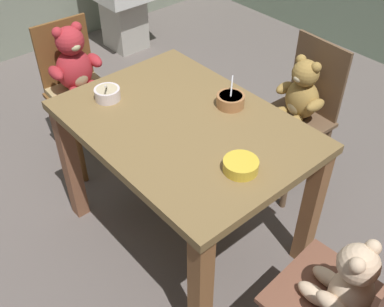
# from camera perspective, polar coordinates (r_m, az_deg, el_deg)

# --- Properties ---
(ground_plane) EXTENTS (5.20, 5.20, 0.04)m
(ground_plane) POSITION_cam_1_polar(r_m,az_deg,el_deg) (2.58, -0.85, -10.11)
(ground_plane) COLOR #665C58
(dining_table) EXTENTS (1.14, 0.81, 0.76)m
(dining_table) POSITION_cam_1_polar(r_m,az_deg,el_deg) (2.12, -1.02, 1.13)
(dining_table) COLOR olive
(dining_table) RESTS_ON ground_plane
(teddy_chair_near_left) EXTENTS (0.41, 0.38, 0.90)m
(teddy_chair_near_left) POSITION_cam_1_polar(r_m,az_deg,el_deg) (2.79, -14.14, 9.32)
(teddy_chair_near_left) COLOR brown
(teddy_chair_near_left) RESTS_ON ground_plane
(teddy_chair_far_center) EXTENTS (0.39, 0.38, 0.89)m
(teddy_chair_far_center) POSITION_cam_1_polar(r_m,az_deg,el_deg) (2.60, 13.30, 6.18)
(teddy_chair_far_center) COLOR brown
(teddy_chair_far_center) RESTS_ON ground_plane
(teddy_chair_near_right) EXTENTS (0.41, 0.42, 0.88)m
(teddy_chair_near_right) POSITION_cam_1_polar(r_m,az_deg,el_deg) (1.78, 18.67, -16.30)
(teddy_chair_near_right) COLOR brown
(teddy_chair_near_right) RESTS_ON ground_plane
(porridge_bowl_yellow_near_right) EXTENTS (0.14, 0.14, 0.05)m
(porridge_bowl_yellow_near_right) POSITION_cam_1_polar(r_m,az_deg,el_deg) (1.79, 6.11, -1.49)
(porridge_bowl_yellow_near_right) COLOR yellow
(porridge_bowl_yellow_near_right) RESTS_ON dining_table
(porridge_bowl_terracotta_far_center) EXTENTS (0.13, 0.13, 0.12)m
(porridge_bowl_terracotta_far_center) POSITION_cam_1_polar(r_m,az_deg,el_deg) (2.14, 4.83, 6.66)
(porridge_bowl_terracotta_far_center) COLOR #AF7547
(porridge_bowl_terracotta_far_center) RESTS_ON dining_table
(porridge_bowl_white_near_left) EXTENTS (0.12, 0.12, 0.12)m
(porridge_bowl_white_near_left) POSITION_cam_1_polar(r_m,az_deg,el_deg) (2.22, -10.52, 7.37)
(porridge_bowl_white_near_left) COLOR white
(porridge_bowl_white_near_left) RESTS_ON dining_table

